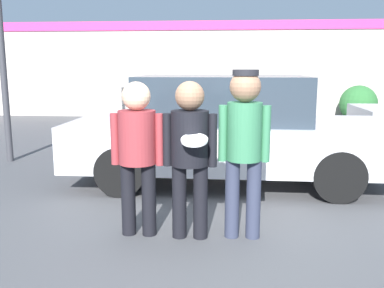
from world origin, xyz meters
TOP-DOWN VIEW (x-y plane):
  - ground_plane at (0.00, 0.00)m, footprint 56.00×56.00m
  - storefront_building at (0.00, 10.35)m, footprint 24.00×0.22m
  - person_left at (-0.80, 0.02)m, footprint 0.56×0.39m
  - person_middle_with_frisbee at (-0.25, -0.02)m, footprint 0.55×0.59m
  - person_right at (0.29, 0.04)m, footprint 0.52×0.35m
  - parked_car_near at (0.09, 2.14)m, footprint 4.71×1.85m
  - shrub at (4.15, 9.58)m, footprint 1.15×1.15m

SIDE VIEW (x-z plane):
  - ground_plane at x=0.00m, z-range 0.00..0.00m
  - shrub at x=4.15m, z-range 0.00..1.15m
  - parked_car_near at x=0.09m, z-range 0.00..1.62m
  - person_left at x=-0.80m, z-range 0.16..1.78m
  - person_middle_with_frisbee at x=-0.25m, z-range 0.16..1.79m
  - person_right at x=0.29m, z-range 0.18..1.93m
  - storefront_building at x=0.00m, z-range 0.03..3.24m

